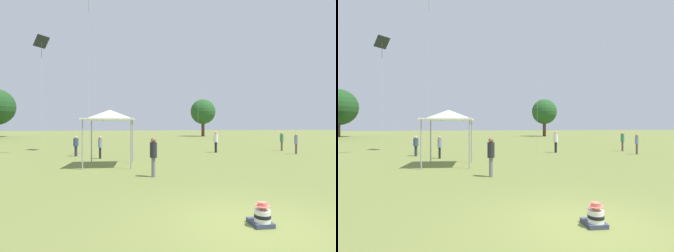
% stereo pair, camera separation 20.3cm
% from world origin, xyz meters
% --- Properties ---
extents(ground_plane, '(300.00, 300.00, 0.00)m').
position_xyz_m(ground_plane, '(0.00, 0.00, 0.00)').
color(ground_plane, olive).
extents(seated_toddler, '(0.50, 0.59, 0.55)m').
position_xyz_m(seated_toddler, '(0.14, -0.10, 0.21)').
color(seated_toddler, '#383D56').
rests_on(seated_toddler, ground).
extents(person_standing_0, '(0.37, 0.37, 1.62)m').
position_xyz_m(person_standing_0, '(12.23, 12.27, 0.99)').
color(person_standing_0, brown).
rests_on(person_standing_0, ground).
extents(person_standing_1, '(0.32, 0.32, 1.57)m').
position_xyz_m(person_standing_1, '(-3.00, 13.53, 0.95)').
color(person_standing_1, black).
rests_on(person_standing_1, ground).
extents(person_standing_2, '(0.39, 0.39, 1.73)m').
position_xyz_m(person_standing_2, '(-0.92, 6.09, 1.05)').
color(person_standing_2, slate).
rests_on(person_standing_2, ground).
extents(person_standing_3, '(0.49, 0.49, 1.53)m').
position_xyz_m(person_standing_3, '(-4.70, 15.51, 0.90)').
color(person_standing_3, '#282D42').
rests_on(person_standing_3, ground).
extents(person_standing_4, '(0.54, 0.54, 1.82)m').
position_xyz_m(person_standing_4, '(6.61, 15.25, 1.08)').
color(person_standing_4, black).
rests_on(person_standing_4, ground).
extents(person_standing_5, '(0.42, 0.42, 1.71)m').
position_xyz_m(person_standing_5, '(13.07, 14.96, 1.04)').
color(person_standing_5, brown).
rests_on(person_standing_5, ground).
extents(canopy_tent, '(3.17, 3.17, 3.15)m').
position_xyz_m(canopy_tent, '(-2.56, 9.95, 2.84)').
color(canopy_tent, white).
rests_on(canopy_tent, ground).
extents(kite_1, '(1.22, 1.20, 9.36)m').
position_xyz_m(kite_1, '(-7.41, 17.54, 8.73)').
color(kite_1, '#1E2328').
rests_on(kite_1, ground).
extents(distant_tree_0, '(5.75, 5.75, 8.59)m').
position_xyz_m(distant_tree_0, '(21.01, 51.00, 5.67)').
color(distant_tree_0, '#473323').
rests_on(distant_tree_0, ground).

